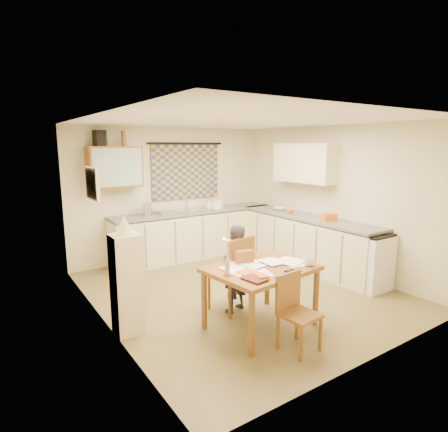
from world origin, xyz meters
TOP-DOWN VIEW (x-y plane):
  - floor at (0.00, 0.00)m, footprint 4.00×4.50m
  - ceiling at (0.00, 0.00)m, footprint 4.00×4.50m
  - wall_back at (0.00, 2.26)m, footprint 4.00×0.02m
  - wall_front at (0.00, -2.26)m, footprint 4.00×0.02m
  - wall_left at (-2.01, 0.00)m, footprint 0.02×4.50m
  - wall_right at (2.01, 0.00)m, footprint 0.02×4.50m
  - window_blind at (0.30, 2.22)m, footprint 1.45×0.03m
  - curtain_rod at (0.30, 2.20)m, footprint 1.60×0.04m
  - wall_cabinet at (-1.15, 2.08)m, footprint 0.90×0.34m
  - wall_cabinet_glass at (-1.15, 1.91)m, footprint 0.84×0.02m
  - upper_cabinet_right at (1.83, 0.55)m, footprint 0.34×1.30m
  - framed_print at (-1.97, 0.40)m, footprint 0.04×0.50m
  - print_canvas at (-1.95, 0.40)m, footprint 0.01×0.42m
  - counter_back at (0.33, 1.95)m, footprint 3.30×0.62m
  - counter_right at (1.70, 0.31)m, footprint 0.62×2.95m
  - stove at (1.70, -1.00)m, footprint 0.56×0.56m
  - sink at (0.26, 1.95)m, footprint 0.64×0.57m
  - tap at (0.26, 2.13)m, footprint 0.04×0.04m
  - dish_rack at (-0.29, 1.95)m, footprint 0.37×0.33m
  - kettle at (-0.65, 1.95)m, footprint 0.21×0.21m
  - mixing_bowl at (0.84, 1.95)m, footprint 0.31×0.31m
  - soap_bottle at (0.67, 2.00)m, footprint 0.10×0.10m
  - bowl at (1.70, 1.04)m, footprint 0.36×0.36m
  - orange_bag at (1.70, -0.19)m, footprint 0.26×0.23m
  - fruit_orange at (1.65, 0.68)m, footprint 0.10×0.10m
  - speaker at (-1.38, 2.08)m, footprint 0.18×0.22m
  - bottle_green at (-1.28, 2.08)m, footprint 0.09×0.09m
  - bottle_brown at (-0.97, 2.08)m, footprint 0.07×0.07m
  - dining_table at (-0.47, -1.05)m, footprint 1.31×1.05m
  - chair_far at (-0.49, -0.47)m, footprint 0.53×0.53m
  - chair_near at (-0.47, -1.68)m, footprint 0.40×0.40m
  - person at (-0.47, -0.52)m, footprint 0.58×0.52m
  - shelf_stand at (-1.84, -0.32)m, footprint 0.32×0.30m
  - lampshade at (-1.84, -0.32)m, footprint 0.20×0.20m
  - letter_rack at (-0.55, -0.83)m, footprint 0.24×0.15m
  - mug at (0.04, -1.32)m, footprint 0.21×0.21m
  - magazine at (-0.90, -1.37)m, footprint 0.27×0.31m
  - book at (-0.83, -1.20)m, footprint 0.27×0.32m
  - orange_box at (-0.72, -1.39)m, footprint 0.13×0.10m
  - eyeglasses at (-0.30, -1.36)m, footprint 0.13×0.05m
  - candle_holder at (-0.95, -1.05)m, footprint 0.07×0.07m
  - candle at (-0.96, -1.07)m, footprint 0.03×0.03m
  - candle_flame at (-1.00, -1.05)m, footprint 0.02×0.02m
  - papers at (-0.43, -1.03)m, footprint 1.08×0.75m

SIDE VIEW (x-z plane):
  - floor at x=0.00m, z-range -0.02..0.00m
  - chair_near at x=-0.47m, z-range -0.16..0.66m
  - chair_far at x=-0.49m, z-range -0.19..0.82m
  - dining_table at x=-0.47m, z-range 0.00..0.75m
  - stove at x=1.70m, z-range 0.00..0.86m
  - counter_right at x=1.70m, z-range -0.01..0.91m
  - counter_back at x=0.33m, z-range -0.01..0.91m
  - person at x=-0.47m, z-range 0.00..1.16m
  - shelf_stand at x=-1.84m, z-range 0.00..1.18m
  - eyeglasses at x=-0.30m, z-range 0.75..0.77m
  - papers at x=-0.43m, z-range 0.75..0.77m
  - book at x=-0.83m, z-range 0.75..0.77m
  - magazine at x=-0.90m, z-range 0.75..0.77m
  - orange_box at x=-0.72m, z-range 0.75..0.79m
  - mug at x=0.04m, z-range 0.75..0.85m
  - letter_rack at x=-0.55m, z-range 0.75..0.91m
  - candle_holder at x=-0.95m, z-range 0.75..0.93m
  - sink at x=0.26m, z-range 0.83..0.93m
  - bowl at x=1.70m, z-range 0.92..0.98m
  - dish_rack at x=-0.29m, z-range 0.92..0.98m
  - fruit_orange at x=1.65m, z-range 0.92..1.02m
  - orange_bag at x=1.70m, z-range 0.92..1.04m
  - mixing_bowl at x=0.84m, z-range 0.92..1.08m
  - soap_bottle at x=0.67m, z-range 0.92..1.09m
  - kettle at x=-0.65m, z-range 0.92..1.16m
  - candle at x=-0.96m, z-range 0.93..1.15m
  - tap at x=0.26m, z-range 0.92..1.20m
  - candle_flame at x=-1.00m, z-range 1.15..1.17m
  - wall_back at x=0.00m, z-range 0.00..2.50m
  - wall_front at x=0.00m, z-range 0.00..2.50m
  - wall_left at x=-2.01m, z-range 0.00..2.50m
  - wall_right at x=2.01m, z-range 0.00..2.50m
  - lampshade at x=-1.84m, z-range 1.18..1.40m
  - window_blind at x=0.30m, z-range 1.12..2.17m
  - framed_print at x=-1.97m, z-range 1.50..1.90m
  - print_canvas at x=-1.95m, z-range 1.54..1.86m
  - wall_cabinet at x=-1.15m, z-range 1.45..2.15m
  - wall_cabinet_glass at x=-1.15m, z-range 1.48..2.12m
  - upper_cabinet_right at x=1.83m, z-range 1.50..2.20m
  - curtain_rod at x=0.30m, z-range 2.18..2.22m
  - speaker at x=-1.38m, z-range 2.15..2.41m
  - bottle_green at x=-1.28m, z-range 2.15..2.41m
  - bottle_brown at x=-0.97m, z-range 2.15..2.41m
  - ceiling at x=0.00m, z-range 2.50..2.52m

